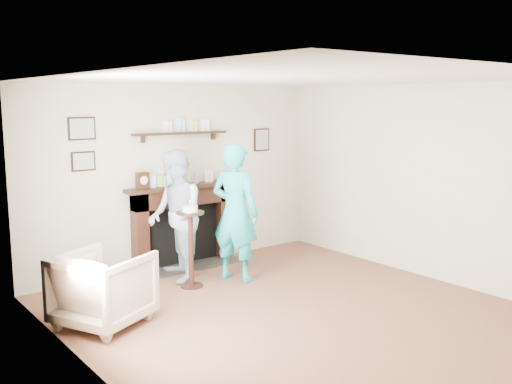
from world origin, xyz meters
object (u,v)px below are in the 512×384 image
armchair (105,324)px  man (177,280)px  woman (236,280)px  pedestal_table (191,234)px

armchair → man: bearing=-83.1°
armchair → man: (1.34, 0.84, 0.00)m
woman → pedestal_table: bearing=55.1°
armchair → woman: size_ratio=0.48×
armchair → man: size_ratio=0.50×
armchair → pedestal_table: 1.58m
armchair → man: man is taller
man → pedestal_table: pedestal_table is taller
man → pedestal_table: bearing=17.9°
armchair → pedestal_table: pedestal_table is taller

